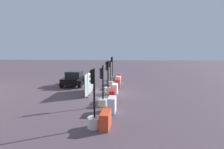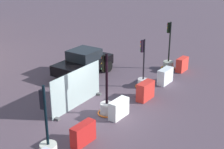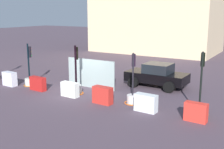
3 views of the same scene
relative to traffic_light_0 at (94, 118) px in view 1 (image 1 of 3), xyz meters
The scene contains 15 objects.
ground_plane 7.25m from the traffic_light_0, ahead, with size 120.00×120.00×0.00m, color #4E3F4A.
traffic_light_0 is the anchor object (origin of this frame).
traffic_light_1 3.47m from the traffic_light_0, ahead, with size 0.79×0.79×2.76m.
traffic_light_2 7.27m from the traffic_light_0, ahead, with size 0.86×0.86×2.87m.
traffic_light_3 10.95m from the traffic_light_0, ahead, with size 0.87×0.87×2.69m.
traffic_light_4 14.43m from the traffic_light_0, ahead, with size 0.88×0.88×3.00m.
construction_barrier_0 0.55m from the traffic_light_0, 87.59° to the right, with size 1.11×0.49×0.79m.
construction_barrier_1 2.46m from the traffic_light_0, 15.66° to the right, with size 1.01×0.49×0.91m.
construction_barrier_2 4.80m from the traffic_light_0, ahead, with size 1.12×0.43×0.85m.
construction_barrier_3 7.32m from the traffic_light_0, ahead, with size 1.09×0.47×0.83m.
construction_barrier_4 9.63m from the traffic_light_0, ahead, with size 1.09×0.51×0.91m.
construction_barrier_5 12.09m from the traffic_light_0, ahead, with size 1.13×0.50×0.86m.
construction_barrier_6 14.52m from the traffic_light_0, ahead, with size 1.01×0.45×0.85m.
car_black_sedan 11.45m from the traffic_light_0, 20.82° to the left, with size 3.90×2.17×1.53m.
site_fence_panel 7.37m from the traffic_light_0, 13.33° to the left, with size 3.51×0.50×1.83m.
Camera 1 is at (-15.56, -1.76, 3.66)m, focal length 29.32 mm.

